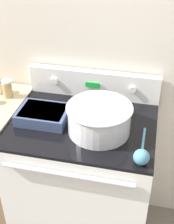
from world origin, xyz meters
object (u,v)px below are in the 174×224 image
mixing_bowl (99,118)px  spice_jar_white_cap (7,89)px  ladle (142,156)px  casserole_dish (43,114)px

mixing_bowl → spice_jar_white_cap: bearing=161.2°
mixing_bowl → ladle: size_ratio=1.13×
casserole_dish → spice_jar_white_cap: size_ratio=2.49×
casserole_dish → ladle: ladle is taller
ladle → spice_jar_white_cap: size_ratio=2.74×
mixing_bowl → casserole_dish: mixing_bowl is taller
ladle → spice_jar_white_cap: (-0.85, 0.40, 0.03)m
ladle → spice_jar_white_cap: 0.94m
ladle → mixing_bowl: bearing=141.5°
mixing_bowl → ladle: mixing_bowl is taller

